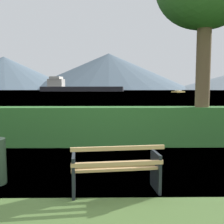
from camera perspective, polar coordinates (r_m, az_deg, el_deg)
ground_plane at (r=4.56m, az=0.78°, el=-17.57°), size 1400.00×1400.00×0.00m
water_surface at (r=313.95m, az=-0.73°, el=4.91°), size 620.00×620.00×0.00m
park_bench at (r=4.36m, az=0.90°, el=-12.77°), size 1.56×0.74×0.87m
hedge_row at (r=7.89m, az=0.09°, el=-3.24°), size 12.50×0.74×1.21m
cargo_ship_large at (r=188.63m, az=-8.26°, el=5.58°), size 61.72×16.95×11.02m
fishing_boat_near at (r=131.27m, az=14.81°, el=4.50°), size 8.37×8.79×1.29m
distant_hills at (r=597.33m, az=-3.59°, el=8.72°), size 876.30×424.74×87.03m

